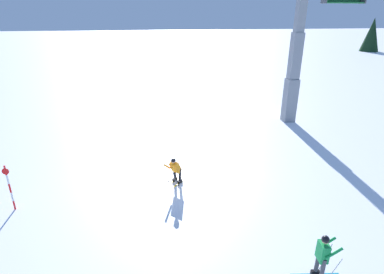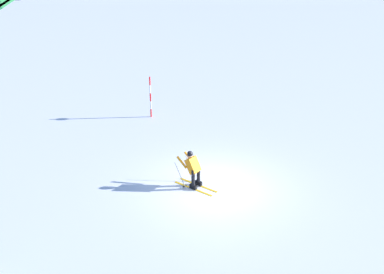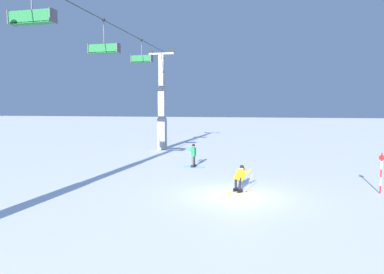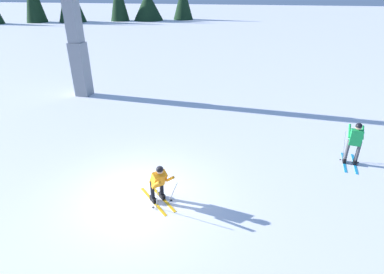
{
  "view_description": "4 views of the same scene",
  "coord_description": "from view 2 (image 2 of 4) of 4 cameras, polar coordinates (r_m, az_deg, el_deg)",
  "views": [
    {
      "loc": [
        14.18,
        -1.18,
        7.94
      ],
      "look_at": [
        0.46,
        0.72,
        2.26
      ],
      "focal_mm": 28.89,
      "sensor_mm": 36.0,
      "label": 1
    },
    {
      "loc": [
        2.77,
        14.71,
        8.92
      ],
      "look_at": [
        1.14,
        1.71,
        2.88
      ],
      "focal_mm": 43.42,
      "sensor_mm": 36.0,
      "label": 2
    },
    {
      "loc": [
        -16.47,
        -1.55,
        4.42
      ],
      "look_at": [
        1.27,
        2.5,
        2.8
      ],
      "focal_mm": 31.35,
      "sensor_mm": 36.0,
      "label": 3
    },
    {
      "loc": [
        3.61,
        -7.64,
        6.21
      ],
      "look_at": [
        1.52,
        1.72,
        1.51
      ],
      "focal_mm": 28.5,
      "sensor_mm": 36.0,
      "label": 4
    }
  ],
  "objects": [
    {
      "name": "ground_plane",
      "position": [
        17.43,
        3.03,
        -6.09
      ],
      "size": [
        260.0,
        260.0,
        0.0
      ],
      "primitive_type": "plane",
      "color": "white"
    },
    {
      "name": "trail_marker_pole",
      "position": [
        23.27,
        -5.14,
        5.09
      ],
      "size": [
        0.07,
        0.28,
        2.11
      ],
      "color": "red",
      "rests_on": "ground_plane"
    },
    {
      "name": "skier_carving_main",
      "position": [
        17.05,
        0.1,
        -3.72
      ],
      "size": [
        1.52,
        1.5,
        1.52
      ],
      "color": "yellow",
      "rests_on": "ground_plane"
    }
  ]
}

